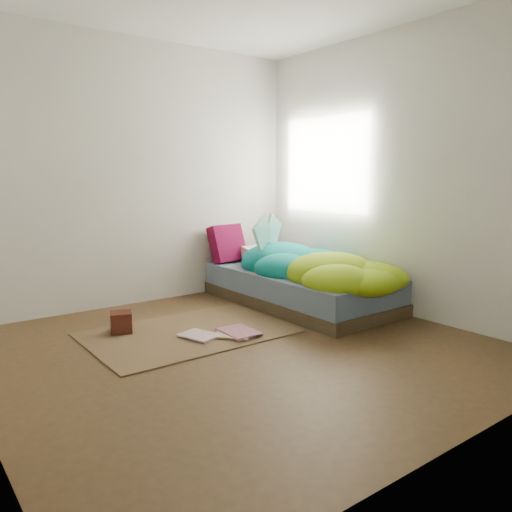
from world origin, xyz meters
The scene contains 12 objects.
ground centered at (0.00, 0.00, 0.00)m, with size 3.50×3.50×0.00m, color #48321B.
room_walls centered at (0.01, 0.01, 1.63)m, with size 3.54×3.54×2.62m.
bed centered at (1.22, 0.72, 0.17)m, with size 1.00×2.00×0.34m.
duvet centered at (1.22, 0.50, 0.51)m, with size 0.96×1.84×0.34m, color #077678, non-canonical shape.
rug centered at (-0.15, 0.55, 0.01)m, with size 1.60×1.10×0.01m, color brown.
pillow_floral centered at (1.38, 1.31, 0.41)m, with size 0.64×0.39×0.14m, color silver.
pillow_magenta centered at (0.95, 1.60, 0.54)m, with size 0.41×0.13×0.41m, color #4F0529.
open_book centered at (1.06, 1.02, 0.82)m, with size 0.45×0.10×0.27m, color #287D29, non-canonical shape.
wooden_box centered at (-0.59, 0.88, 0.10)m, with size 0.17×0.17×0.17m, color #37150C.
floor_book_a centered at (-0.25, 0.34, 0.02)m, with size 0.22×0.30×0.02m, color silver.
floor_book_b centered at (0.02, 0.25, 0.03)m, with size 0.25×0.34×0.03m, color #C2708C.
floor_book_c centered at (0.00, 0.16, 0.02)m, with size 0.21×0.29×0.02m, color tan.
Camera 1 is at (-2.08, -2.94, 1.28)m, focal length 35.00 mm.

